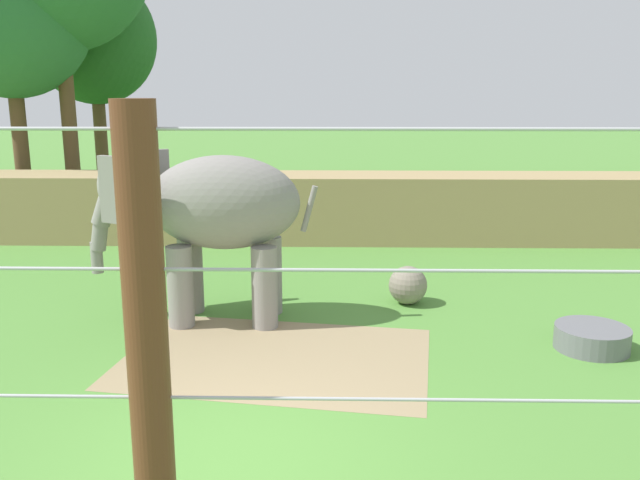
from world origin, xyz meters
TOP-DOWN VIEW (x-y plane):
  - ground_plane at (0.00, 0.00)m, footprint 120.00×120.00m
  - dirt_patch at (0.24, 2.78)m, footprint 4.80×3.64m
  - embankment_wall at (0.00, 10.70)m, footprint 36.00×1.80m
  - elephant at (-1.03, 4.45)m, footprint 3.85×1.62m
  - enrichment_ball at (2.43, 5.34)m, footprint 0.70×0.70m
  - cable_fence at (0.02, -2.94)m, footprint 11.27×0.23m
  - water_tub at (4.98, 3.20)m, footprint 1.10×1.10m
  - tree_far_left at (-8.17, 13.21)m, footprint 4.63×4.63m
  - tree_behind_wall at (-7.14, 17.10)m, footprint 4.20×4.20m

SIDE VIEW (x-z plane):
  - ground_plane at x=0.00m, z-range 0.00..0.00m
  - dirt_patch at x=0.24m, z-range 0.00..0.01m
  - water_tub at x=4.98m, z-range 0.01..0.36m
  - enrichment_ball at x=2.43m, z-range 0.00..0.70m
  - embankment_wall at x=0.00m, z-range 0.00..1.71m
  - elephant at x=-1.03m, z-range 0.46..3.31m
  - cable_fence at x=0.02m, z-range 0.01..3.79m
  - tree_behind_wall at x=-7.14m, z-range 1.63..9.38m
  - tree_far_left at x=-8.17m, z-range 1.76..10.20m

